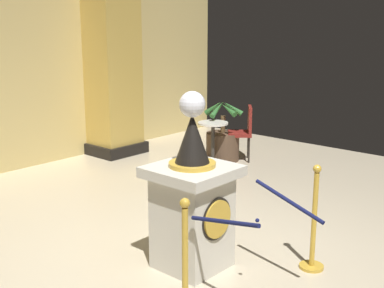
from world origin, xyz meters
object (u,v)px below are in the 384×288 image
Objects in this scene: stanchion_far at (313,233)px; cafe_table at (213,138)px; stanchion_near at (185,283)px; potted_palm_right at (223,142)px; pedestal_clock at (192,202)px; cafe_chair_red at (244,128)px.

cafe_table is at bearing 54.16° from stanchion_far.
potted_palm_right is (4.16, 2.91, -0.06)m from stanchion_near.
pedestal_clock reaches higher than stanchion_near.
stanchion_far is (1.56, -0.26, -0.01)m from stanchion_near.
stanchion_far is at bearing -9.63° from stanchion_near.
potted_palm_right is 0.44m from cafe_chair_red.
stanchion_near is 5.08m from potted_palm_right.
stanchion_far is 3.82m from cafe_table.
pedestal_clock is at bearing -145.97° from potted_palm_right.
potted_palm_right is at bearing 34.95° from stanchion_near.
cafe_table is (3.79, 2.83, 0.09)m from stanchion_near.
cafe_chair_red is (4.39, 2.62, 0.19)m from stanchion_near.
cafe_table is at bearing 160.67° from cafe_chair_red.
potted_palm_right is at bearing 50.62° from stanchion_far.
pedestal_clock is at bearing 38.51° from stanchion_near.
pedestal_clock reaches higher than stanchion_far.
stanchion_near is at bearing -149.18° from cafe_chair_red.
potted_palm_right is at bearing 34.03° from pedestal_clock.
stanchion_near is 1.02× the size of stanchion_far.
cafe_chair_red is at bearing 28.87° from pedestal_clock.
pedestal_clock is at bearing -143.79° from cafe_table.
potted_palm_right is 1.47× the size of cafe_table.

